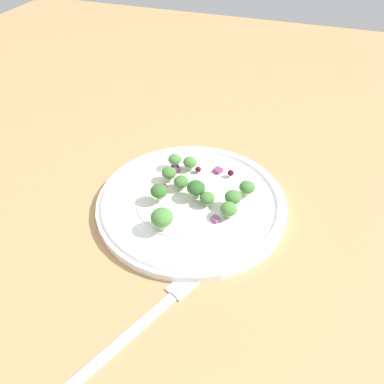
% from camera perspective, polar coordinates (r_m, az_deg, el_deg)
% --- Properties ---
extents(ground_plane, '(1.80, 1.80, 0.02)m').
position_cam_1_polar(ground_plane, '(0.56, -0.26, -3.20)').
color(ground_plane, tan).
extents(plate, '(0.27, 0.27, 0.02)m').
position_cam_1_polar(plate, '(0.55, 0.00, -1.44)').
color(plate, white).
rests_on(plate, ground_plane).
extents(dressing_pool, '(0.16, 0.16, 0.00)m').
position_cam_1_polar(dressing_pool, '(0.55, 0.00, -1.10)').
color(dressing_pool, white).
rests_on(dressing_pool, plate).
extents(broccoli_floret_0, '(0.02, 0.02, 0.02)m').
position_cam_1_polar(broccoli_floret_0, '(0.53, -4.99, 0.09)').
color(broccoli_floret_0, '#ADD18E').
rests_on(broccoli_floret_0, plate).
extents(broccoli_floret_1, '(0.02, 0.02, 0.02)m').
position_cam_1_polar(broccoli_floret_1, '(0.59, -2.60, 4.89)').
color(broccoli_floret_1, '#ADD18E').
rests_on(broccoli_floret_1, plate).
extents(broccoli_floret_2, '(0.02, 0.02, 0.02)m').
position_cam_1_polar(broccoli_floret_2, '(0.52, 6.17, -0.81)').
color(broccoli_floret_2, '#ADD18E').
rests_on(broccoli_floret_2, plate).
extents(broccoli_floret_3, '(0.03, 0.03, 0.03)m').
position_cam_1_polar(broccoli_floret_3, '(0.49, -4.54, -3.89)').
color(broccoli_floret_3, '#8EB77A').
rests_on(broccoli_floret_3, plate).
extents(broccoli_floret_4, '(0.02, 0.02, 0.02)m').
position_cam_1_polar(broccoli_floret_4, '(0.53, 2.29, -0.94)').
color(broccoli_floret_4, '#ADD18E').
rests_on(broccoli_floret_4, plate).
extents(broccoli_floret_5, '(0.03, 0.03, 0.03)m').
position_cam_1_polar(broccoli_floret_5, '(0.53, 0.61, 0.56)').
color(broccoli_floret_5, '#8EB77A').
rests_on(broccoli_floret_5, plate).
extents(broccoli_floret_6, '(0.02, 0.02, 0.02)m').
position_cam_1_polar(broccoli_floret_6, '(0.51, 5.53, -2.59)').
color(broccoli_floret_6, '#8EB77A').
rests_on(broccoli_floret_6, plate).
extents(broccoli_floret_7, '(0.02, 0.02, 0.02)m').
position_cam_1_polar(broccoli_floret_7, '(0.57, -3.48, 2.84)').
color(broccoli_floret_7, '#ADD18E').
rests_on(broccoli_floret_7, plate).
extents(broccoli_floret_8, '(0.02, 0.02, 0.02)m').
position_cam_1_polar(broccoli_floret_8, '(0.55, 8.27, 0.68)').
color(broccoli_floret_8, '#ADD18E').
rests_on(broccoli_floret_8, plate).
extents(broccoli_floret_9, '(0.02, 0.02, 0.02)m').
position_cam_1_polar(broccoli_floret_9, '(0.59, -0.30, 4.46)').
color(broccoli_floret_9, '#ADD18E').
rests_on(broccoli_floret_9, plate).
extents(broccoli_floret_10, '(0.02, 0.02, 0.02)m').
position_cam_1_polar(broccoli_floret_10, '(0.55, -1.64, 1.50)').
color(broccoli_floret_10, '#9EC684').
rests_on(broccoli_floret_10, plate).
extents(cranberry_0, '(0.01, 0.01, 0.01)m').
position_cam_1_polar(cranberry_0, '(0.56, -4.19, 0.83)').
color(cranberry_0, maroon).
rests_on(cranberry_0, plate).
extents(cranberry_1, '(0.01, 0.01, 0.01)m').
position_cam_1_polar(cranberry_1, '(0.59, 0.92, 3.42)').
color(cranberry_1, '#4C0A14').
rests_on(cranberry_1, plate).
extents(cranberry_2, '(0.01, 0.01, 0.01)m').
position_cam_1_polar(cranberry_2, '(0.54, 2.55, -0.78)').
color(cranberry_2, maroon).
rests_on(cranberry_2, plate).
extents(cranberry_3, '(0.01, 0.01, 0.01)m').
position_cam_1_polar(cranberry_3, '(0.58, 5.83, 2.87)').
color(cranberry_3, '#4C0A14').
rests_on(cranberry_3, plate).
extents(onion_bit_0, '(0.01, 0.01, 0.01)m').
position_cam_1_polar(onion_bit_0, '(0.51, 3.56, -4.09)').
color(onion_bit_0, '#934C84').
rests_on(onion_bit_0, plate).
extents(onion_bit_1, '(0.02, 0.02, 0.00)m').
position_cam_1_polar(onion_bit_1, '(0.59, 3.93, 3.30)').
color(onion_bit_1, '#843D75').
rests_on(onion_bit_1, plate).
extents(onion_bit_2, '(0.01, 0.01, 0.00)m').
position_cam_1_polar(onion_bit_2, '(0.60, -3.56, 3.23)').
color(onion_bit_2, '#934C84').
rests_on(onion_bit_2, plate).
extents(onion_bit_3, '(0.02, 0.02, 0.01)m').
position_cam_1_polar(onion_bit_3, '(0.60, -2.49, 3.59)').
color(onion_bit_3, '#843D75').
rests_on(onion_bit_3, plate).
extents(fork, '(0.09, 0.18, 0.01)m').
position_cam_1_polar(fork, '(0.44, -7.43, -18.56)').
color(fork, silver).
rests_on(fork, ground_plane).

